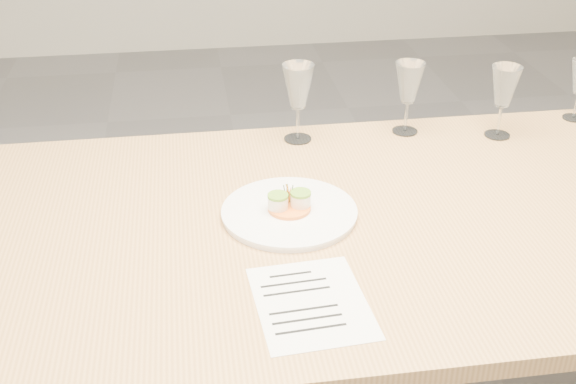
{
  "coord_description": "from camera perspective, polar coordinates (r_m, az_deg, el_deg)",
  "views": [
    {
      "loc": [
        -0.23,
        -1.35,
        1.6
      ],
      "look_at": [
        -0.02,
        0.04,
        0.8
      ],
      "focal_mm": 45.0,
      "sensor_mm": 36.0,
      "label": 1
    }
  ],
  "objects": [
    {
      "name": "wine_glass_2",
      "position": [
        2.0,
        9.53,
        8.4
      ],
      "size": [
        0.08,
        0.08,
        0.2
      ],
      "color": "white",
      "rests_on": "dining_table"
    },
    {
      "name": "recipe_sheet",
      "position": [
        1.37,
        1.81,
        -8.72
      ],
      "size": [
        0.22,
        0.28,
        0.0
      ],
      "rotation": [
        0.0,
        0.0,
        0.07
      ],
      "color": "white",
      "rests_on": "dining_table"
    },
    {
      "name": "wine_glass_3",
      "position": [
        2.03,
        16.73,
        7.88
      ],
      "size": [
        0.08,
        0.08,
        0.2
      ],
      "color": "white",
      "rests_on": "dining_table"
    },
    {
      "name": "dining_table",
      "position": [
        1.65,
        0.82,
        -4.21
      ],
      "size": [
        2.4,
        1.0,
        0.75
      ],
      "color": "tan",
      "rests_on": "ground"
    },
    {
      "name": "dinner_plate",
      "position": [
        1.62,
        0.12,
        -1.51
      ],
      "size": [
        0.31,
        0.31,
        0.08
      ],
      "rotation": [
        0.0,
        0.0,
        -0.11
      ],
      "color": "white",
      "rests_on": "dining_table"
    },
    {
      "name": "wine_glass_1",
      "position": [
        1.92,
        0.8,
        8.22
      ],
      "size": [
        0.09,
        0.09,
        0.21
      ],
      "color": "white",
      "rests_on": "dining_table"
    }
  ]
}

